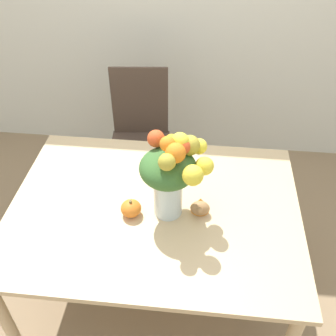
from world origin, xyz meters
TOP-DOWN VIEW (x-y plane):
  - ground_plane at (0.00, 0.00)m, footprint 12.00×12.00m
  - dining_table at (0.00, 0.00)m, footprint 1.46×1.09m
  - flower_vase at (0.09, -0.02)m, footprint 0.34×0.35m
  - pumpkin at (-0.10, -0.06)m, footprint 0.10×0.10m
  - turkey_figurine at (0.23, -0.00)m, footprint 0.10×0.13m
  - dining_chair_near_window at (-0.23, 0.89)m, footprint 0.46×0.46m

SIDE VIEW (x-z plane):
  - ground_plane at x=0.00m, z-range 0.00..0.00m
  - dining_chair_near_window at x=-0.23m, z-range 0.01..0.99m
  - dining_table at x=0.00m, z-range 0.29..1.01m
  - turkey_figurine at x=0.23m, z-range 0.73..0.81m
  - pumpkin at x=-0.10m, z-range 0.72..0.82m
  - flower_vase at x=0.09m, z-range 0.76..1.22m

